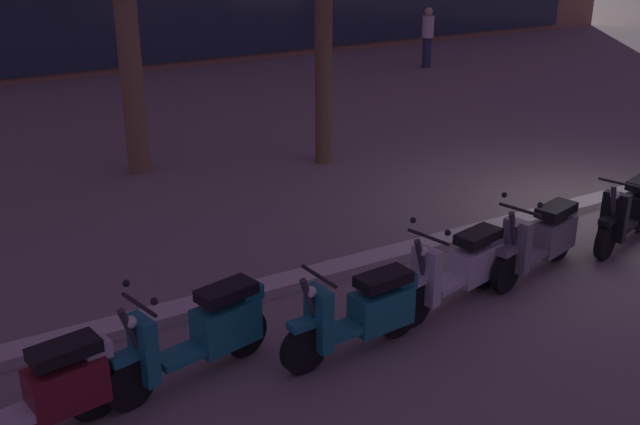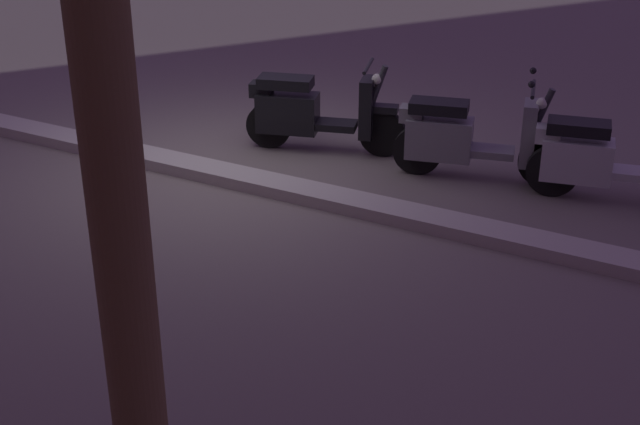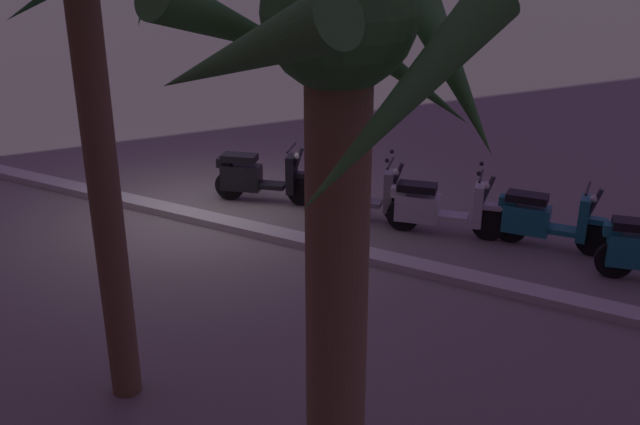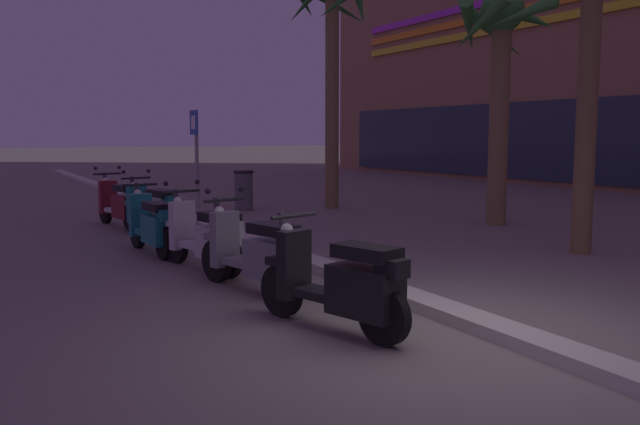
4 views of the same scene
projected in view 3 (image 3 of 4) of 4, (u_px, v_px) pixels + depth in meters
name	position (u px, v px, depth m)	size (l,w,h in m)	color
ground_plane	(196.00, 213.00, 12.37)	(200.00, 200.00, 0.00)	slate
curb_strip	(188.00, 214.00, 12.17)	(60.00, 0.36, 0.12)	#BCB7AD
scooter_teal_mid_centre	(544.00, 220.00, 10.96)	(1.73, 0.56, 1.04)	black
scooter_silver_tail_end	(437.00, 207.00, 11.42)	(1.83, 0.71, 1.17)	black
scooter_grey_gap_after_mid	(352.00, 194.00, 11.96)	(1.79, 0.74, 1.17)	black
scooter_black_mid_rear	(257.00, 177.00, 12.71)	(1.77, 0.78, 1.04)	black
palm_tree_near_sign	(84.00, 36.00, 6.37)	(2.05, 2.02, 4.88)	brown
palm_tree_mid_walkway	(339.00, 158.00, 4.17)	(1.98, 2.04, 4.61)	olive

